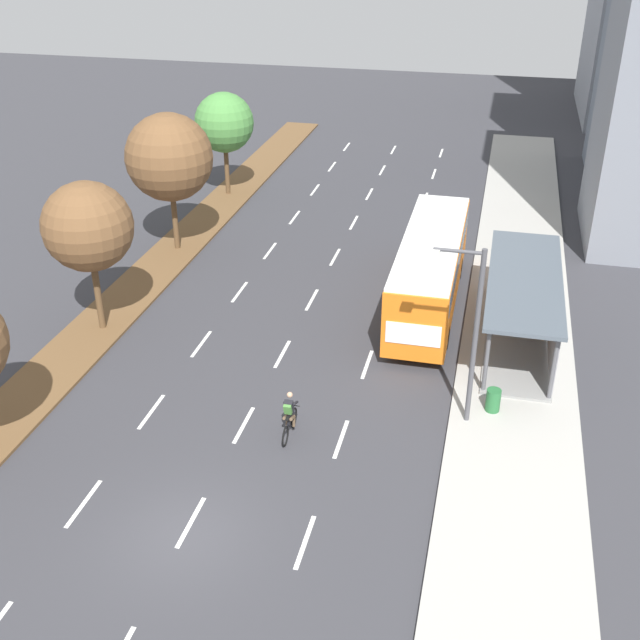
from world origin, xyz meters
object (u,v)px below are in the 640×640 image
object	(u,v)px
cyclist	(289,417)
median_tree_second	(88,227)
trash_bin	(493,400)
median_tree_fourth	(224,123)
streetlight	(471,326)
bus	(430,265)
median_tree_third	(169,157)
bus_shelter	(529,303)

from	to	relation	value
cyclist	median_tree_second	bearing A→B (deg)	151.10
trash_bin	median_tree_fourth	bearing A→B (deg)	130.26
streetlight	median_tree_second	bearing A→B (deg)	168.13
cyclist	streetlight	bearing A→B (deg)	20.75
cyclist	bus	bearing A→B (deg)	71.85
median_tree_third	streetlight	distance (m)	19.80
median_tree_third	trash_bin	world-z (taller)	median_tree_third
cyclist	median_tree_second	size ratio (longest dim) A/B	0.28
cyclist	trash_bin	world-z (taller)	cyclist
trash_bin	cyclist	bearing A→B (deg)	-156.40
median_tree_second	trash_bin	bearing A→B (deg)	-8.52
median_tree_second	streetlight	world-z (taller)	streetlight
median_tree_third	median_tree_fourth	world-z (taller)	median_tree_third
median_tree_second	trash_bin	world-z (taller)	median_tree_second
bus_shelter	median_tree_third	world-z (taller)	median_tree_third
bus_shelter	bus	xyz separation A→B (m)	(-4.28, 2.34, 0.20)
cyclist	median_tree_fourth	size ratio (longest dim) A/B	0.30
bus	median_tree_second	size ratio (longest dim) A/B	1.76
bus_shelter	median_tree_third	distance (m)	18.97
bus_shelter	bus	bearing A→B (deg)	151.32
bus	cyclist	bearing A→B (deg)	-108.15
median_tree_second	median_tree_third	bearing A→B (deg)	91.37
median_tree_fourth	trash_bin	xyz separation A→B (m)	(16.98, -20.05, -3.92)
cyclist	median_tree_third	world-z (taller)	median_tree_third
bus	median_tree_fourth	distance (m)	18.61
cyclist	trash_bin	size ratio (longest dim) A/B	2.14
median_tree_fourth	bus	bearing A→B (deg)	-41.66
bus_shelter	trash_bin	world-z (taller)	bus_shelter
median_tree_third	streetlight	size ratio (longest dim) A/B	1.08
bus_shelter	streetlight	bearing A→B (deg)	-108.69
cyclist	median_tree_fourth	bearing A→B (deg)	114.07
cyclist	trash_bin	distance (m)	7.33
median_tree_fourth	bus_shelter	bearing A→B (deg)	-38.96
median_tree_third	streetlight	world-z (taller)	median_tree_third
bus	median_tree_third	world-z (taller)	median_tree_third
bus_shelter	median_tree_third	xyz separation A→B (m)	(-17.79, 5.81, 3.09)
cyclist	trash_bin	bearing A→B (deg)	23.60
bus	trash_bin	world-z (taller)	bus
median_tree_third	median_tree_fourth	size ratio (longest dim) A/B	1.14
median_tree_second	streetlight	size ratio (longest dim) A/B	0.99
bus	median_tree_fourth	size ratio (longest dim) A/B	1.83
bus	trash_bin	size ratio (longest dim) A/B	13.28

